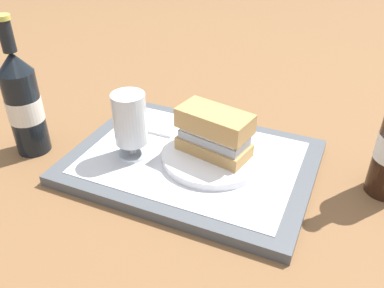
{
  "coord_description": "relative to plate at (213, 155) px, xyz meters",
  "views": [
    {
      "loc": [
        -0.25,
        0.56,
        0.45
      ],
      "look_at": [
        0.0,
        0.0,
        0.05
      ],
      "focal_mm": 38.04,
      "sensor_mm": 36.0,
      "label": 1
    }
  ],
  "objects": [
    {
      "name": "ground_plane",
      "position": [
        0.04,
        0.01,
        -0.03
      ],
      "size": [
        3.0,
        3.0,
        0.0
      ],
      "primitive_type": "plane",
      "color": "brown"
    },
    {
      "name": "tray",
      "position": [
        0.04,
        0.01,
        -0.02
      ],
      "size": [
        0.44,
        0.32,
        0.02
      ],
      "primitive_type": "cube",
      "color": "#4C5156",
      "rests_on": "ground_plane"
    },
    {
      "name": "placemat",
      "position": [
        0.04,
        0.01,
        -0.01
      ],
      "size": [
        0.38,
        0.27,
        0.0
      ],
      "primitive_type": "cube",
      "color": "silver",
      "rests_on": "tray"
    },
    {
      "name": "plate",
      "position": [
        0.0,
        0.0,
        0.0
      ],
      "size": [
        0.19,
        0.19,
        0.01
      ],
      "primitive_type": "cylinder",
      "color": "white",
      "rests_on": "placemat"
    },
    {
      "name": "sandwich",
      "position": [
        0.0,
        -0.0,
        0.05
      ],
      "size": [
        0.14,
        0.09,
        0.08
      ],
      "rotation": [
        0.0,
        0.0,
        -0.2
      ],
      "color": "tan",
      "rests_on": "plate"
    },
    {
      "name": "beer_glass",
      "position": [
        0.14,
        0.05,
        0.06
      ],
      "size": [
        0.06,
        0.06,
        0.12
      ],
      "color": "silver",
      "rests_on": "placemat"
    },
    {
      "name": "napkin_folded",
      "position": [
        0.14,
        -0.06,
        -0.0
      ],
      "size": [
        0.09,
        0.07,
        0.01
      ],
      "primitive_type": "cube",
      "color": "white",
      "rests_on": "placemat"
    },
    {
      "name": "beer_bottle",
      "position": [
        0.35,
        0.09,
        0.08
      ],
      "size": [
        0.07,
        0.07,
        0.27
      ],
      "color": "black",
      "rests_on": "ground_plane"
    }
  ]
}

